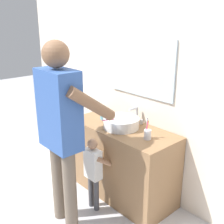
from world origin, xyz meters
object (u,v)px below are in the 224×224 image
toothbrush_cup (148,134)px  child_toddler (94,168)px  soap_bottle (103,113)px  adult_parent (62,121)px

toothbrush_cup → child_toddler: size_ratio=0.26×
child_toddler → soap_bottle: bearing=129.1°
toothbrush_cup → soap_bottle: bearing=176.8°
soap_bottle → adult_parent: (0.30, -0.73, 0.18)m
adult_parent → toothbrush_cup: bearing=59.4°
soap_bottle → child_toddler: size_ratio=0.21×
soap_bottle → toothbrush_cup: bearing=-3.2°
toothbrush_cup → child_toddler: 0.66m
toothbrush_cup → soap_bottle: 0.71m
soap_bottle → child_toddler: bearing=-50.9°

